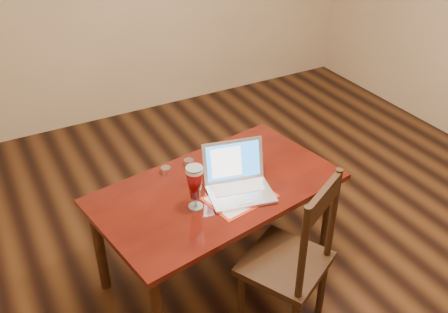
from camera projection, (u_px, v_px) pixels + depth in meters
ground at (292, 251)px, 3.42m from camera, size 5.00×5.00×0.00m
dining_table at (218, 197)px, 2.95m from camera, size 1.54×1.03×0.93m
dining_chair at (291, 261)px, 2.67m from camera, size 0.58×0.57×1.03m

